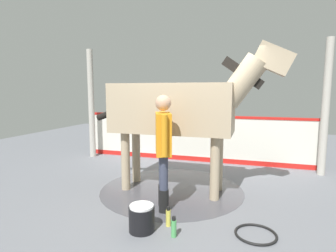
# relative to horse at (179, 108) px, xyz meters

# --- Properties ---
(ground_plane) EXTENTS (16.00, 16.00, 0.02)m
(ground_plane) POSITION_rel_horse_xyz_m (0.15, -0.16, -1.52)
(ground_plane) COLOR slate
(wet_patch) EXTENTS (2.61, 2.61, 0.00)m
(wet_patch) POSITION_rel_horse_xyz_m (-0.00, 0.12, -1.50)
(wet_patch) COLOR #4C4C54
(wet_patch) RESTS_ON ground
(barrier_wall) EXTENTS (0.24, 5.97, 1.19)m
(barrier_wall) POSITION_rel_horse_xyz_m (2.18, 0.18, -0.95)
(barrier_wall) COLOR silver
(barrier_wall) RESTS_ON ground
(roof_post_near) EXTENTS (0.16, 0.16, 2.90)m
(roof_post_near) POSITION_rel_horse_xyz_m (1.89, -2.66, -0.06)
(roof_post_near) COLOR #B7B2A8
(roof_post_near) RESTS_ON ground
(roof_post_far) EXTENTS (0.16, 0.16, 2.90)m
(roof_post_far) POSITION_rel_horse_xyz_m (1.75, 3.00, -0.06)
(roof_post_far) COLOR #B7B2A8
(roof_post_far) RESTS_ON ground
(horse) EXTENTS (0.92, 3.50, 2.58)m
(horse) POSITION_rel_horse_xyz_m (0.00, 0.00, 0.00)
(horse) COLOR tan
(horse) RESTS_ON ground
(handler) EXTENTS (0.65, 0.40, 1.75)m
(handler) POSITION_rel_horse_xyz_m (-0.84, -0.01, -0.49)
(handler) COLOR black
(handler) RESTS_ON ground
(wash_bucket) EXTENTS (0.34, 0.34, 0.35)m
(wash_bucket) POSITION_rel_horse_xyz_m (-1.57, 0.02, -1.33)
(wash_bucket) COLOR black
(wash_bucket) RESTS_ON ground
(bottle_shampoo) EXTENTS (0.07, 0.07, 0.27)m
(bottle_shampoo) POSITION_rel_horse_xyz_m (-1.34, -0.26, -1.38)
(bottle_shampoo) COLOR #D8CC4C
(bottle_shampoo) RESTS_ON ground
(bottle_spray) EXTENTS (0.07, 0.07, 0.26)m
(bottle_spray) POSITION_rel_horse_xyz_m (-1.58, -0.42, -1.38)
(bottle_spray) COLOR #4CA559
(bottle_spray) RESTS_ON ground
(hose_coil) EXTENTS (0.53, 0.53, 0.03)m
(hose_coil) POSITION_rel_horse_xyz_m (-1.21, -1.39, -1.49)
(hose_coil) COLOR black
(hose_coil) RESTS_ON ground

